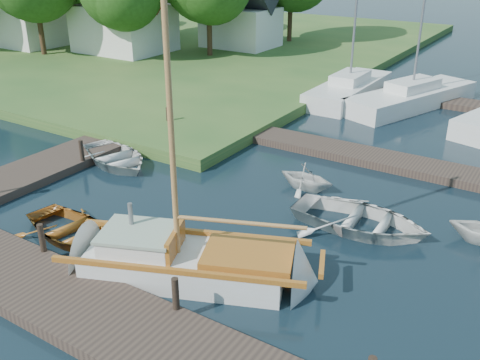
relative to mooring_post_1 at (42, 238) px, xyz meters
The scene contains 19 objects.
ground 5.87m from the mooring_post_1, 59.04° to the left, with size 160.00×160.00×0.00m, color black.
near_dock 3.21m from the mooring_post_1, 18.43° to the right, with size 18.00×2.20×0.30m, color #332721.
left_dock 8.62m from the mooring_post_1, 125.54° to the left, with size 2.20×18.00×0.30m, color #332721.
far_dock 12.55m from the mooring_post_1, 66.50° to the left, with size 14.00×1.60×0.30m, color #332721.
shore 36.80m from the mooring_post_1, 132.80° to the left, with size 50.00×40.00×0.50m, color #2A5223.
mooring_post_1 is the anchor object (origin of this frame).
mooring_post_2 4.50m from the mooring_post_1, ahead, with size 0.16×0.16×0.80m, color black.
mooring_post_4 6.40m from the mooring_post_1, 128.66° to the left, with size 0.16×0.16×0.80m, color black.
mooring_post_5 10.77m from the mooring_post_1, 111.80° to the left, with size 0.16×0.16×0.80m, color black.
sailboat 4.09m from the mooring_post_1, 22.47° to the left, with size 7.36×4.52×9.83m.
dinghy 1.35m from the mooring_post_1, 108.42° to the left, with size 2.41×3.37×0.70m, color #934E19.
tender_a 6.77m from the mooring_post_1, 118.68° to the left, with size 2.65×3.72×0.77m, color silver.
tender_b 8.75m from the mooring_post_1, 63.65° to the left, with size 1.69×1.96×1.03m, color silver.
tender_c 8.94m from the mooring_post_1, 43.66° to the left, with size 2.91×4.07×0.84m, color silver.
marina_boat_0 19.42m from the mooring_post_1, 87.80° to the left, with size 2.24×7.35×11.57m.
marina_boat_1 20.07m from the mooring_post_1, 78.45° to the left, with size 4.88×8.51×11.30m.
house_a 27.11m from the mooring_post_1, 128.99° to the left, with size 6.30×5.00×6.29m.
house_b 31.47m from the mooring_post_1, 142.77° to the left, with size 5.77×4.50×5.79m.
house_c 29.22m from the mooring_post_1, 112.17° to the left, with size 5.25×4.00×5.28m.
Camera 1 is at (7.96, -12.44, 7.87)m, focal length 40.00 mm.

